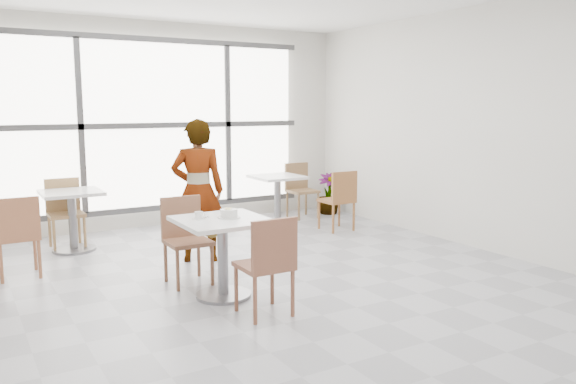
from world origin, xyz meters
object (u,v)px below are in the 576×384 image
bg_chair_right_far (300,186)px  bg_table_left (72,212)px  bg_chair_left_near (18,232)px  bg_table_right (277,193)px  oatmeal_bowl (229,213)px  coffee_cup (199,216)px  bg_chair_left_far (65,208)px  main_table (223,243)px  bg_chair_right_near (340,197)px  chair_near (268,260)px  person (198,191)px  chair_far (185,234)px  plant_right (329,194)px

bg_chair_right_far → bg_table_left: bearing=-173.2°
bg_chair_left_near → bg_table_right: bearing=-164.9°
oatmeal_bowl → bg_chair_right_far: bearing=48.6°
bg_table_right → bg_chair_left_near: 3.77m
oatmeal_bowl → bg_chair_left_near: 2.32m
coffee_cup → bg_chair_left_far: bearing=105.5°
bg_table_left → coffee_cup: bearing=-73.8°
main_table → bg_chair_left_near: bg_chair_left_near is taller
oatmeal_bowl → coffee_cup: (-0.26, 0.09, -0.01)m
bg_table_left → bg_chair_right_near: bg_chair_right_near is taller
chair_near → bg_chair_right_far: (2.56, 3.63, 0.00)m
bg_chair_left_far → bg_chair_right_far: (3.61, 0.16, 0.00)m
person → chair_far: bearing=79.7°
chair_far → plant_right: size_ratio=1.29×
chair_far → bg_chair_left_far: same height
person → main_table: bearing=99.1°
bg_table_right → plant_right: bearing=16.7°
coffee_cup → person: (0.47, 1.21, 0.04)m
oatmeal_bowl → plant_right: size_ratio=0.31×
coffee_cup → bg_chair_right_near: (2.80, 1.67, -0.28)m
person → bg_chair_left_far: size_ratio=1.89×
bg_chair_left_near → bg_chair_right_far: bearing=-162.3°
main_table → chair_near: size_ratio=0.92×
coffee_cup → bg_chair_right_far: size_ratio=0.18×
chair_near → bg_chair_right_far: 4.44m
oatmeal_bowl → bg_chair_left_far: size_ratio=0.24×
main_table → person: (0.28, 1.31, 0.30)m
bg_table_right → bg_chair_right_near: bearing=-55.2°
person → bg_chair_left_near: size_ratio=1.89×
chair_near → bg_table_left: chair_near is taller
coffee_cup → bg_chair_left_far: (-0.75, 2.70, -0.28)m
main_table → plant_right: 4.37m
bg_table_left → bg_chair_right_far: bg_chair_right_far is taller
coffee_cup → bg_chair_left_far: 2.81m
main_table → bg_chair_right_far: bg_chair_right_far is taller
main_table → bg_chair_right_near: 3.15m
person → bg_table_left: bearing=-24.8°
bg_chair_left_far → bg_chair_right_near: same height
bg_chair_left_near → plant_right: (4.82, 1.34, -0.16)m
chair_near → bg_chair_left_near: (-1.71, 2.27, 0.00)m
bg_chair_left_far → oatmeal_bowl: bearing=-70.2°
chair_near → person: 2.02m
chair_far → bg_chair_right_near: (2.75, 1.14, 0.00)m
bg_table_right → bg_chair_left_far: 2.99m
main_table → bg_chair_right_near: bg_chair_right_near is taller
main_table → bg_chair_right_far: 3.99m
chair_far → bg_table_right: chair_far is taller
main_table → bg_chair_right_far: bearing=47.8°
oatmeal_bowl → bg_chair_right_far: size_ratio=0.24×
chair_far → chair_near: bearing=-79.0°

